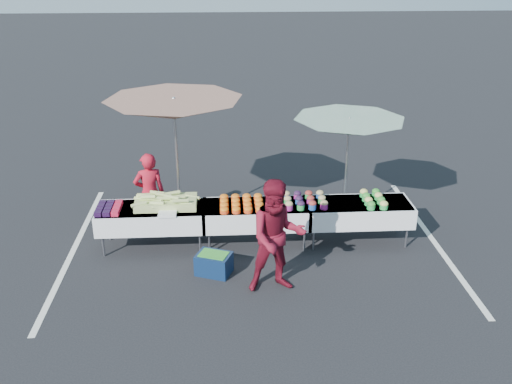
{
  "coord_description": "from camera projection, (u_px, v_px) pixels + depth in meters",
  "views": [
    {
      "loc": [
        -0.53,
        -8.97,
        4.85
      ],
      "look_at": [
        0.0,
        0.0,
        1.0
      ],
      "focal_mm": 40.0,
      "sensor_mm": 36.0,
      "label": 1
    }
  ],
  "objects": [
    {
      "name": "ground",
      "position": [
        256.0,
        243.0,
        10.17
      ],
      "size": [
        80.0,
        80.0,
        0.0
      ],
      "primitive_type": "plane",
      "color": "black"
    },
    {
      "name": "stripe_left",
      "position": [
        74.0,
        248.0,
        10.0
      ],
      "size": [
        0.1,
        5.0,
        0.0
      ],
      "primitive_type": "cube",
      "color": "silver",
      "rests_on": "ground"
    },
    {
      "name": "vendor",
      "position": [
        150.0,
        193.0,
        10.34
      ],
      "size": [
        0.63,
        0.5,
        1.52
      ],
      "primitive_type": "imported",
      "rotation": [
        0.0,
        0.0,
        3.42
      ],
      "color": "#B11428",
      "rests_on": "ground"
    },
    {
      "name": "table_left",
      "position": [
        152.0,
        217.0,
        9.84
      ],
      "size": [
        1.86,
        0.81,
        0.75
      ],
      "color": "white",
      "rests_on": "ground"
    },
    {
      "name": "umbrella_left",
      "position": [
        174.0,
        110.0,
        9.92
      ],
      "size": [
        2.84,
        2.84,
        2.49
      ],
      "rotation": [
        0.0,
        0.0,
        0.18
      ],
      "color": "black",
      "rests_on": "ground"
    },
    {
      "name": "potato_cups",
      "position": [
        299.0,
        200.0,
        9.88
      ],
      "size": [
        0.94,
        0.58,
        0.16
      ],
      "color": "#204C99",
      "rests_on": "table_right"
    },
    {
      "name": "storage_bin",
      "position": [
        214.0,
        263.0,
        9.18
      ],
      "size": [
        0.64,
        0.56,
        0.35
      ],
      "rotation": [
        0.0,
        0.0,
        -0.38
      ],
      "color": "#0C1F3F",
      "rests_on": "ground"
    },
    {
      "name": "stripe_right",
      "position": [
        432.0,
        238.0,
        10.34
      ],
      "size": [
        0.1,
        5.0,
        0.0
      ],
      "primitive_type": "cube",
      "color": "silver",
      "rests_on": "ground"
    },
    {
      "name": "corn_pile",
      "position": [
        166.0,
        202.0,
        9.79
      ],
      "size": [
        1.16,
        0.57,
        0.26
      ],
      "color": "#98B45C",
      "rests_on": "table_left"
    },
    {
      "name": "customer",
      "position": [
        277.0,
        237.0,
        8.48
      ],
      "size": [
        0.93,
        0.76,
        1.79
      ],
      "primitive_type": "imported",
      "rotation": [
        0.0,
        0.0,
        0.1
      ],
      "color": "maroon",
      "rests_on": "ground"
    },
    {
      "name": "umbrella_right",
      "position": [
        349.0,
        128.0,
        10.26
      ],
      "size": [
        2.11,
        2.11,
        2.07
      ],
      "rotation": [
        0.0,
        0.0,
        0.04
      ],
      "color": "black",
      "rests_on": "ground"
    },
    {
      "name": "table_right",
      "position": [
        358.0,
        211.0,
        10.04
      ],
      "size": [
        1.86,
        0.81,
        0.75
      ],
      "color": "white",
      "rests_on": "ground"
    },
    {
      "name": "bean_baskets",
      "position": [
        374.0,
        199.0,
        9.95
      ],
      "size": [
        0.36,
        0.68,
        0.15
      ],
      "color": "green",
      "rests_on": "table_right"
    },
    {
      "name": "carrot_bowls",
      "position": [
        242.0,
        203.0,
        9.83
      ],
      "size": [
        0.75,
        0.69,
        0.11
      ],
      "color": "#DF4318",
      "rests_on": "table_center"
    },
    {
      "name": "plastic_bags",
      "position": [
        167.0,
        214.0,
        9.51
      ],
      "size": [
        0.3,
        0.25,
        0.05
      ],
      "primitive_type": "cube",
      "color": "white",
      "rests_on": "table_left"
    },
    {
      "name": "table_center",
      "position": [
        256.0,
        214.0,
        9.94
      ],
      "size": [
        1.86,
        0.81,
        0.75
      ],
      "color": "white",
      "rests_on": "ground"
    },
    {
      "name": "berry_punnets",
      "position": [
        109.0,
        208.0,
        9.67
      ],
      "size": [
        0.4,
        0.54,
        0.08
      ],
      "color": "black",
      "rests_on": "table_left"
    }
  ]
}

